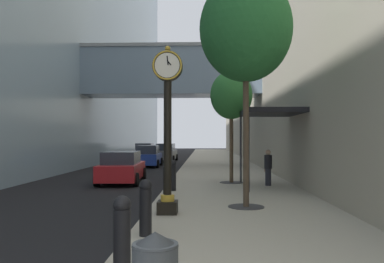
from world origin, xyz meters
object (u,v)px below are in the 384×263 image
bollard_nearest (122,233)px  street_tree_mid_near (231,96)px  car_red_near (122,168)px  bollard_second (146,206)px  pedestrian_walking (268,167)px  street_clock (168,121)px  car_grey_far (166,153)px  car_blue_mid (148,156)px  car_white_trailing (145,152)px  bollard_fifth (173,175)px  bollard_fourth (167,181)px  street_tree_near (246,29)px

bollard_nearest → street_tree_mid_near: 13.24m
bollard_nearest → street_tree_mid_near: bearing=78.6°
car_red_near → bollard_second: bearing=-75.5°
bollard_second → pedestrian_walking: bearing=65.7°
car_red_near → street_clock: bearing=-70.1°
street_tree_mid_near → pedestrian_walking: 3.77m
pedestrian_walking → car_grey_far: pedestrian_walking is taller
bollard_nearest → pedestrian_walking: bearing=70.4°
car_grey_far → car_red_near: bearing=-91.3°
car_grey_far → car_blue_mid: bearing=-95.6°
bollard_second → car_white_trailing: size_ratio=0.28×
bollard_second → street_tree_mid_near: 10.98m
bollard_nearest → street_tree_mid_near: size_ratio=0.23×
pedestrian_walking → car_red_near: 7.19m
pedestrian_walking → car_red_near: bearing=164.2°
street_tree_mid_near → car_blue_mid: 13.58m
bollard_second → car_blue_mid: size_ratio=0.30×
bollard_fifth → car_blue_mid: bearing=101.9°
street_clock → bollard_fourth: (-0.24, 2.35, -1.94)m
street_clock → bollard_second: street_clock is taller
bollard_fifth → car_red_near: 4.72m
street_clock → bollard_fourth: bearing=95.8°
bollard_nearest → car_red_near: size_ratio=0.27×
street_clock → street_tree_mid_near: 8.12m
street_clock → bollard_nearest: (-0.24, -4.88, -1.94)m
street_tree_near → car_blue_mid: (-5.64, 18.39, -4.76)m
bollard_fourth → car_grey_far: bearing=95.7°
bollard_second → car_grey_far: size_ratio=0.27×
bollard_second → car_blue_mid: car_blue_mid is taller
bollard_nearest → bollard_fifth: bearing=90.0°
pedestrian_walking → street_clock: bearing=-120.3°
car_blue_mid → car_grey_far: (0.69, 7.08, 0.02)m
bollard_second → car_red_near: car_red_near is taller
car_grey_far → bollard_fifth: bearing=-83.7°
pedestrian_walking → bollard_fifth: bearing=-156.0°
street_tree_near → car_blue_mid: size_ratio=1.76×
bollard_fourth → bollard_fifth: same height
pedestrian_walking → car_red_near: (-6.92, 1.95, -0.19)m
street_clock → street_tree_near: street_tree_near is taller
car_red_near → car_blue_mid: car_blue_mid is taller
bollard_second → car_white_trailing: (-4.95, 32.40, 0.04)m
street_tree_mid_near → car_red_near: street_tree_mid_near is taller
bollard_second → pedestrian_walking: 9.93m
bollard_nearest → bollard_second: 2.41m
car_red_near → car_grey_far: (0.42, 18.07, 0.06)m
car_blue_mid → car_white_trailing: car_white_trailing is taller
bollard_fifth → pedestrian_walking: bearing=24.0°
bollard_fifth → car_red_near: bearing=127.0°
bollard_fifth → street_tree_mid_near: 5.16m
street_clock → street_tree_near: 3.83m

